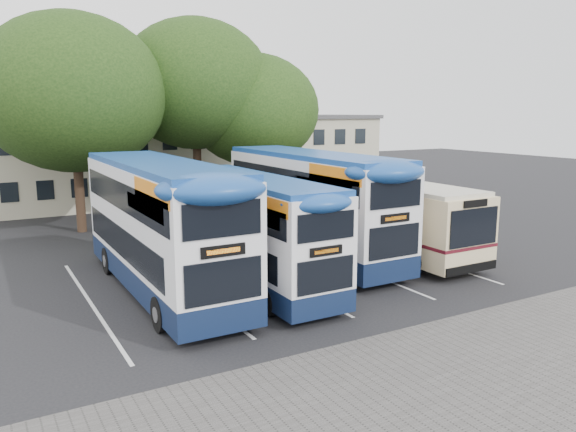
% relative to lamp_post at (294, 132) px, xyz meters
% --- Properties ---
extents(ground, '(120.00, 120.00, 0.00)m').
position_rel_lamp_post_xyz_m(ground, '(-6.00, -19.97, -5.08)').
color(ground, black).
rests_on(ground, ground).
extents(paving_strip, '(40.00, 6.00, 0.01)m').
position_rel_lamp_post_xyz_m(paving_strip, '(-8.00, -24.97, -5.08)').
color(paving_strip, '#595654').
rests_on(paving_strip, ground).
extents(bay_lines, '(14.12, 11.00, 0.01)m').
position_rel_lamp_post_xyz_m(bay_lines, '(-9.75, -14.97, -5.08)').
color(bay_lines, silver).
rests_on(bay_lines, ground).
extents(depot_building, '(32.40, 8.40, 6.20)m').
position_rel_lamp_post_xyz_m(depot_building, '(-6.00, 7.02, -1.93)').
color(depot_building, beige).
rests_on(depot_building, ground).
extents(lamp_post, '(0.25, 1.05, 9.06)m').
position_rel_lamp_post_xyz_m(lamp_post, '(0.00, 0.00, 0.00)').
color(lamp_post, gray).
rests_on(lamp_post, ground).
extents(tree_left, '(9.74, 9.74, 11.56)m').
position_rel_lamp_post_xyz_m(tree_left, '(-14.89, -2.53, 2.32)').
color(tree_left, black).
rests_on(tree_left, ground).
extents(tree_mid, '(9.05, 9.05, 11.91)m').
position_rel_lamp_post_xyz_m(tree_mid, '(-7.84, -1.72, 2.97)').
color(tree_mid, black).
rests_on(tree_mid, ground).
extents(tree_right, '(8.09, 8.09, 10.00)m').
position_rel_lamp_post_xyz_m(tree_right, '(-4.37, -2.47, 1.46)').
color(tree_right, black).
rests_on(tree_right, ground).
extents(bus_dd_left, '(2.76, 11.38, 4.74)m').
position_rel_lamp_post_xyz_m(bus_dd_left, '(-14.17, -14.76, -2.47)').
color(bus_dd_left, '#101E3D').
rests_on(bus_dd_left, ground).
extents(bus_dd_mid, '(2.39, 9.87, 4.11)m').
position_rel_lamp_post_xyz_m(bus_dd_mid, '(-10.95, -15.69, -2.82)').
color(bus_dd_mid, '#101E3D').
rests_on(bus_dd_mid, ground).
extents(bus_dd_right, '(2.74, 11.28, 4.70)m').
position_rel_lamp_post_xyz_m(bus_dd_right, '(-6.92, -13.32, -2.49)').
color(bus_dd_right, '#101E3D').
rests_on(bus_dd_right, ground).
extents(bus_single, '(2.86, 11.24, 3.35)m').
position_rel_lamp_post_xyz_m(bus_single, '(-3.45, -13.79, -3.18)').
color(bus_single, beige).
rests_on(bus_single, ground).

